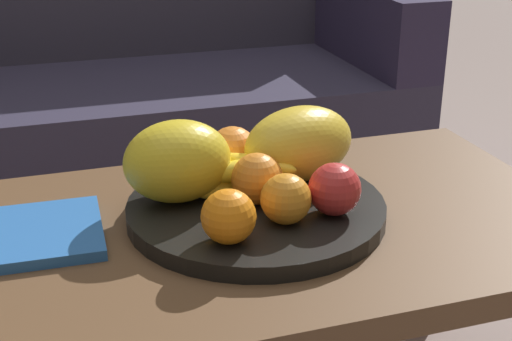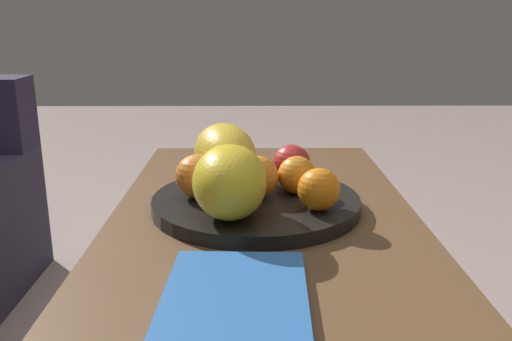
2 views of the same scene
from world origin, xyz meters
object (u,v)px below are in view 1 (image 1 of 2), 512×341
Objects in this scene: orange_right at (229,217)px; magazine at (11,237)px; orange_back at (233,152)px; melon_large_front at (178,161)px; banana_bunch at (243,177)px; orange_front at (286,199)px; apple_front at (335,189)px; melon_smaller_beside at (299,144)px; coffee_table at (242,256)px; couch at (103,106)px; orange_left at (257,179)px; fruit_bowl at (256,209)px.

magazine is (-0.28, 0.14, -0.05)m from orange_right.
orange_right is 0.91× the size of orange_back.
melon_large_front is 0.10m from banana_bunch.
apple_front is (0.08, 0.00, 0.00)m from orange_front.
melon_smaller_beside is at bearing 46.02° from orange_right.
melon_smaller_beside is 0.11m from orange_back.
coffee_table is 1.10m from couch.
orange_back is (-0.09, 0.05, -0.02)m from melon_smaller_beside.
melon_smaller_beside reaches higher than banana_bunch.
coffee_table is at bearing -100.40° from orange_back.
orange_front is 0.93× the size of orange_left.
coffee_table is 13.92× the size of orange_right.
couch is at bearing 90.26° from melon_large_front.
orange_front reaches higher than banana_bunch.
melon_large_front is (-0.08, 0.06, 0.14)m from coffee_table.
melon_large_front reaches higher than orange_left.
couch reaches higher than orange_left.
melon_large_front is 2.11× the size of apple_front.
coffee_table is 0.20m from melon_smaller_beside.
melon_smaller_beside is at bearing 6.22° from magazine.
melon_smaller_beside is (0.12, 0.08, 0.14)m from coffee_table.
fruit_bowl is (0.11, -1.08, 0.16)m from couch.
coffee_table is 13.37× the size of orange_left.
couch is at bearing 95.50° from banana_bunch.
orange_right is 0.17m from apple_front.
melon_smaller_beside is at bearing 91.51° from apple_front.
orange_left is 1.04× the size of orange_right.
orange_left reaches higher than coffee_table.
melon_large_front reaches higher than magazine.
banana_bunch is at bearing 66.26° from orange_right.
orange_left reaches higher than banana_bunch.
banana_bunch is (0.10, -0.01, -0.03)m from melon_large_front.
orange_left reaches higher than fruit_bowl.
melon_large_front reaches higher than orange_front.
melon_smaller_beside is at bearing -78.84° from couch.
orange_left reaches higher than orange_front.
apple_front is (0.00, -0.13, -0.02)m from melon_smaller_beside.
melon_smaller_beside is 0.75× the size of magazine.
orange_right is 0.31m from magazine.
couch is 9.02× the size of melon_smaller_beside.
orange_front is 0.97× the size of orange_right.
orange_back reaches higher than orange_front.
orange_left is 0.46× the size of banana_bunch.
magazine is (-0.44, -0.03, -0.08)m from melon_smaller_beside.
orange_right is at bearing -88.12° from couch.
melon_smaller_beside is 2.33× the size of orange_back.
orange_right is at bearing -116.16° from coffee_table.
fruit_bowl is 2.32× the size of banana_bunch.
orange_right is (-0.07, -0.10, -0.00)m from orange_left.
melon_smaller_beside is (0.20, 0.02, -0.00)m from melon_large_front.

